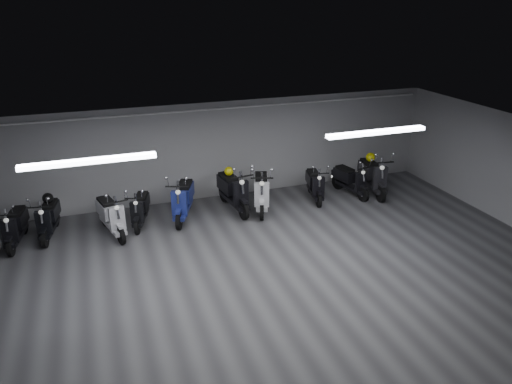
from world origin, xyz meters
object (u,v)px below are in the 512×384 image
object	(u,v)px
scooter_7	(315,179)
scooter_1	(48,213)
helmet_0	(229,171)
scooter_6	(261,185)
scooter_2	(110,210)
scooter_8	(351,175)
helmet_1	(370,157)
scooter_4	(183,193)
scooter_5	(233,185)
scooter_3	(140,204)
scooter_9	(373,170)
helmet_2	(48,198)
scooter_0	(14,220)

from	to	relation	value
scooter_7	scooter_1	bearing A→B (deg)	-167.29
scooter_7	helmet_0	world-z (taller)	scooter_7
scooter_6	helmet_0	distance (m)	0.97
scooter_6	scooter_7	distance (m)	1.71
scooter_1	scooter_2	distance (m)	1.51
scooter_8	helmet_0	bearing A→B (deg)	162.64
scooter_7	helmet_1	distance (m)	1.91
helmet_0	scooter_2	bearing A→B (deg)	-167.76
scooter_4	scooter_8	distance (m)	4.98
scooter_5	helmet_1	distance (m)	4.30
scooter_7	scooter_8	size ratio (longest dim) A/B	0.98
scooter_7	helmet_0	bearing A→B (deg)	-174.85
scooter_2	scooter_3	bearing A→B (deg)	9.23
scooter_3	scooter_1	bearing A→B (deg)	-165.01
scooter_9	helmet_0	xyz separation A→B (m)	(-4.28, 0.48, 0.31)
scooter_8	helmet_2	size ratio (longest dim) A/B	6.41
scooter_6	scooter_5	bearing A→B (deg)	-178.39
scooter_5	helmet_2	distance (m)	4.67
scooter_9	scooter_7	bearing A→B (deg)	-175.22
scooter_5	helmet_0	distance (m)	0.41
scooter_4	scooter_9	distance (m)	5.65
scooter_2	scooter_7	distance (m)	5.70
scooter_3	scooter_8	size ratio (longest dim) A/B	0.94
scooter_6	scooter_8	world-z (taller)	scooter_6
helmet_2	helmet_1	bearing A→B (deg)	-0.99
scooter_1	scooter_4	distance (m)	3.30
helmet_1	helmet_2	xyz separation A→B (m)	(-8.95, 0.16, -0.13)
scooter_0	scooter_4	distance (m)	4.02
scooter_3	helmet_2	bearing A→B (deg)	-171.24
scooter_0	helmet_0	xyz separation A→B (m)	(5.39, 0.48, 0.42)
scooter_6	scooter_7	xyz separation A→B (m)	(1.70, 0.16, -0.10)
helmet_2	scooter_3	bearing A→B (deg)	-8.33
scooter_7	helmet_2	world-z (taller)	scooter_7
scooter_4	scooter_7	world-z (taller)	scooter_4
scooter_7	helmet_0	distance (m)	2.53
helmet_2	scooter_7	bearing A→B (deg)	-2.33
scooter_1	helmet_1	xyz separation A→B (m)	(8.99, 0.08, 0.41)
scooter_0	helmet_1	xyz separation A→B (m)	(9.72, 0.27, 0.42)
scooter_4	scooter_5	world-z (taller)	scooter_5
scooter_3	scooter_6	world-z (taller)	scooter_6
scooter_8	scooter_3	bearing A→B (deg)	168.59
scooter_8	helmet_1	xyz separation A→B (m)	(0.71, 0.17, 0.42)
scooter_6	scooter_2	bearing A→B (deg)	-158.49
scooter_1	scooter_2	xyz separation A→B (m)	(1.45, -0.41, 0.04)
scooter_8	scooter_9	world-z (taller)	scooter_9
scooter_2	scooter_9	xyz separation A→B (m)	(7.50, 0.21, 0.06)
helmet_1	scooter_9	bearing A→B (deg)	-99.13
helmet_1	helmet_2	bearing A→B (deg)	179.01
scooter_9	helmet_1	bearing A→B (deg)	90.00
scooter_1	scooter_8	size ratio (longest dim) A/B	1.01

